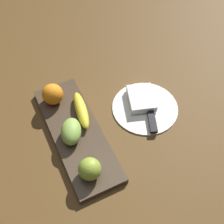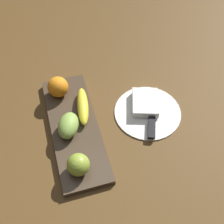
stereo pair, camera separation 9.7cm
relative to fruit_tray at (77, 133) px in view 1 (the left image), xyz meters
The scene contains 9 objects.
ground_plane 0.05m from the fruit_tray, 46.23° to the left, with size 2.40×2.40×0.00m, color brown.
fruit_tray is the anchor object (origin of this frame).
apple 0.17m from the fruit_tray, behind, with size 0.07×0.07×0.07m, color #8CA635.
banana 0.08m from the fruit_tray, 36.12° to the right, with size 0.16×0.04×0.04m, color yellow.
orange_near_apple 0.16m from the fruit_tray, ahead, with size 0.07×0.07×0.07m, color orange.
grape_bunch 0.05m from the fruit_tray, 121.73° to the left, with size 0.10×0.06×0.06m, color #88AF49.
dinner_plate 0.26m from the fruit_tray, 90.00° to the right, with size 0.23×0.23×0.01m, color white.
folded_napkin 0.26m from the fruit_tray, 83.61° to the right, with size 0.12×0.09×0.03m, color white.
knife 0.26m from the fruit_tray, 102.40° to the right, with size 0.18×0.09×0.01m.
Camera 1 is at (-0.55, 0.08, 0.83)m, focal length 46.93 mm.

